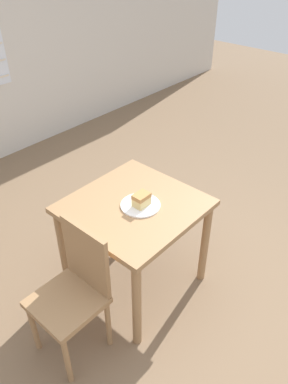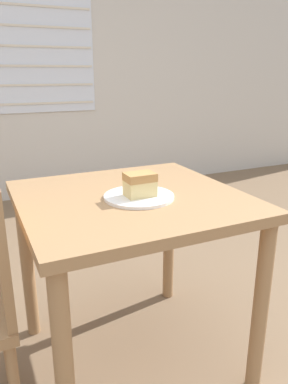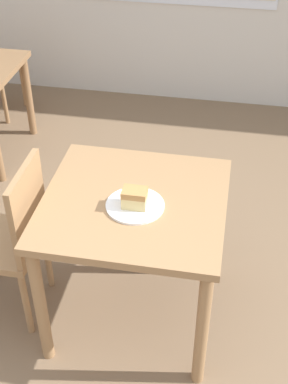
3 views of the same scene
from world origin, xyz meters
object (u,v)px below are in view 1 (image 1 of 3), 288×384
Objects in this scene: plate at (140,205)px; cake_slice at (141,200)px; dining_table_near at (134,218)px; chair_near_window at (75,289)px.

plate is 0.05m from cake_slice.
dining_table_near is 3.17× the size of plate.
chair_near_window is 0.69m from plate.
plate is 2.41× the size of cake_slice.
dining_table_near is at bearing 96.66° from chair_near_window.
chair_near_window reaches higher than cake_slice.
chair_near_window reaches higher than dining_table_near.
dining_table_near is at bearing 106.29° from plate.
dining_table_near is 0.92× the size of chair_near_window.
plate is (0.01, -0.05, 0.13)m from dining_table_near.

